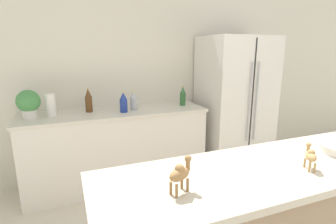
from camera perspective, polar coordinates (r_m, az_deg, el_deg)
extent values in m
cube|color=silver|center=(3.42, -4.02, 8.44)|extent=(8.00, 0.06, 2.55)
cube|color=silver|center=(3.17, -10.93, -7.92)|extent=(2.02, 0.60, 0.86)
cube|color=silver|center=(3.04, -11.31, -0.07)|extent=(2.05, 0.63, 0.03)
cube|color=silver|center=(3.59, 14.21, 1.75)|extent=(0.86, 0.70, 1.74)
cube|color=black|center=(3.32, 17.74, 0.56)|extent=(0.01, 0.01, 1.67)
cylinder|color=#B2B5BA|center=(3.26, 17.34, 1.92)|extent=(0.02, 0.02, 0.96)
cylinder|color=#B2B5BA|center=(3.32, 18.69, 2.03)|extent=(0.02, 0.02, 0.96)
cube|color=#B7AD99|center=(1.44, 22.48, -11.18)|extent=(1.82, 0.54, 0.04)
cylinder|color=silver|center=(2.98, -27.85, -0.39)|extent=(0.14, 0.14, 0.09)
sphere|color=#478E4C|center=(2.96, -28.13, 2.09)|extent=(0.23, 0.23, 0.23)
cylinder|color=white|center=(2.97, -24.15, 1.34)|extent=(0.10, 0.10, 0.24)
cylinder|color=navy|center=(2.95, -9.63, 1.35)|extent=(0.08, 0.08, 0.14)
cone|color=navy|center=(2.93, -9.72, 3.49)|extent=(0.08, 0.08, 0.08)
cylinder|color=gold|center=(2.92, -9.75, 4.35)|extent=(0.03, 0.03, 0.01)
cylinder|color=brown|center=(3.04, -16.85, 1.58)|extent=(0.08, 0.08, 0.17)
cone|color=brown|center=(3.02, -17.02, 4.02)|extent=(0.07, 0.07, 0.09)
cylinder|color=gold|center=(3.01, -17.09, 4.99)|extent=(0.03, 0.03, 0.01)
cylinder|color=#2D6033|center=(3.26, 3.23, 2.77)|extent=(0.07, 0.07, 0.15)
cone|color=#2D6033|center=(3.24, 3.26, 4.81)|extent=(0.07, 0.07, 0.08)
cylinder|color=gold|center=(3.24, 3.27, 5.62)|extent=(0.03, 0.03, 0.01)
cylinder|color=#B2B7BC|center=(3.04, -7.48, 1.77)|extent=(0.08, 0.08, 0.14)
cone|color=#B2B7BC|center=(3.02, -7.54, 3.82)|extent=(0.08, 0.08, 0.08)
cylinder|color=gold|center=(3.01, -7.57, 4.64)|extent=(0.03, 0.03, 0.01)
ellipsoid|color=olive|center=(1.06, 2.50, -13.39)|extent=(0.11, 0.09, 0.05)
sphere|color=olive|center=(1.05, 2.51, -12.25)|extent=(0.04, 0.04, 0.04)
cylinder|color=olive|center=(1.08, 4.36, -11.31)|extent=(0.02, 0.02, 0.05)
sphere|color=olive|center=(1.07, 4.38, -10.08)|extent=(0.03, 0.03, 0.03)
cylinder|color=olive|center=(1.11, 3.02, -15.05)|extent=(0.01, 0.01, 0.05)
cylinder|color=olive|center=(1.09, 4.28, -15.58)|extent=(0.01, 0.01, 0.05)
cylinder|color=olive|center=(1.07, 0.61, -16.24)|extent=(0.01, 0.01, 0.05)
cylinder|color=olive|center=(1.05, 1.89, -16.83)|extent=(0.01, 0.01, 0.05)
ellipsoid|color=tan|center=(1.42, 28.65, -8.48)|extent=(0.08, 0.09, 0.04)
sphere|color=tan|center=(1.41, 28.74, -7.74)|extent=(0.03, 0.03, 0.03)
cylinder|color=tan|center=(1.45, 28.20, -7.09)|extent=(0.02, 0.02, 0.04)
sphere|color=tan|center=(1.44, 28.29, -6.30)|extent=(0.02, 0.02, 0.02)
cylinder|color=tan|center=(1.45, 27.61, -9.74)|extent=(0.01, 0.01, 0.05)
cylinder|color=tan|center=(1.46, 28.59, -9.72)|extent=(0.01, 0.01, 0.05)
cylinder|color=tan|center=(1.41, 28.30, -10.59)|extent=(0.01, 0.01, 0.05)
cylinder|color=tan|center=(1.41, 29.31, -10.56)|extent=(0.01, 0.01, 0.05)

